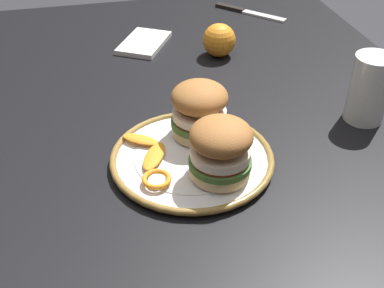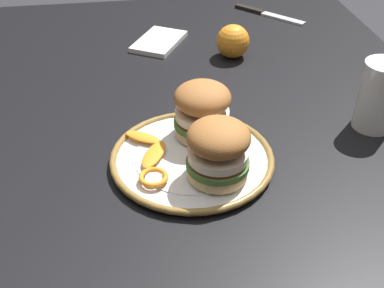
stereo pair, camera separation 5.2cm
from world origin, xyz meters
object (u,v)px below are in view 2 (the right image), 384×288
(sandwich_half_right, at_px, (218,149))
(dining_table, at_px, (214,171))
(dinner_plate, at_px, (192,158))
(drinking_glass, at_px, (378,100))
(sandwich_half_left, at_px, (202,109))
(whole_orange, at_px, (233,41))
(table_knife, at_px, (264,13))

(sandwich_half_right, bearing_deg, dining_table, 170.22)
(dinner_plate, xyz_separation_m, drinking_glass, (-0.06, 0.36, 0.05))
(dining_table, relative_size, sandwich_half_right, 12.14)
(dinner_plate, relative_size, sandwich_half_left, 2.71)
(dining_table, xyz_separation_m, whole_orange, (-0.32, 0.10, 0.12))
(dining_table, height_order, whole_orange, whole_orange)
(sandwich_half_right, xyz_separation_m, whole_orange, (-0.45, 0.12, -0.03))
(dinner_plate, height_order, whole_orange, whole_orange)
(sandwich_half_left, xyz_separation_m, sandwich_half_right, (0.12, 0.00, 0.00))
(dining_table, height_order, sandwich_half_right, sandwich_half_right)
(dining_table, distance_m, sandwich_half_left, 0.15)
(sandwich_half_left, distance_m, whole_orange, 0.36)
(whole_orange, bearing_deg, dinner_plate, -21.77)
(table_knife, bearing_deg, drinking_glass, 5.13)
(dining_table, distance_m, sandwich_half_right, 0.20)
(table_knife, bearing_deg, dining_table, -23.55)
(sandwich_half_right, xyz_separation_m, drinking_glass, (-0.12, 0.32, -0.01))
(dinner_plate, xyz_separation_m, whole_orange, (-0.39, 0.16, 0.03))
(dinner_plate, relative_size, whole_orange, 3.59)
(dinner_plate, distance_m, whole_orange, 0.42)
(sandwich_half_left, distance_m, table_knife, 0.65)
(dinner_plate, relative_size, sandwich_half_right, 2.30)
(sandwich_half_right, bearing_deg, sandwich_half_left, -177.64)
(dinner_plate, bearing_deg, table_knife, 154.65)
(dinner_plate, xyz_separation_m, sandwich_half_right, (0.06, 0.03, 0.06))
(whole_orange, bearing_deg, table_knife, 149.43)
(drinking_glass, bearing_deg, dinner_plate, -80.21)
(sandwich_half_left, relative_size, drinking_glass, 0.78)
(sandwich_half_right, height_order, whole_orange, sandwich_half_right)
(dinner_plate, xyz_separation_m, table_knife, (-0.64, 0.30, -0.01))
(dining_table, xyz_separation_m, sandwich_half_left, (0.01, -0.03, 0.15))
(sandwich_half_right, bearing_deg, whole_orange, 164.61)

